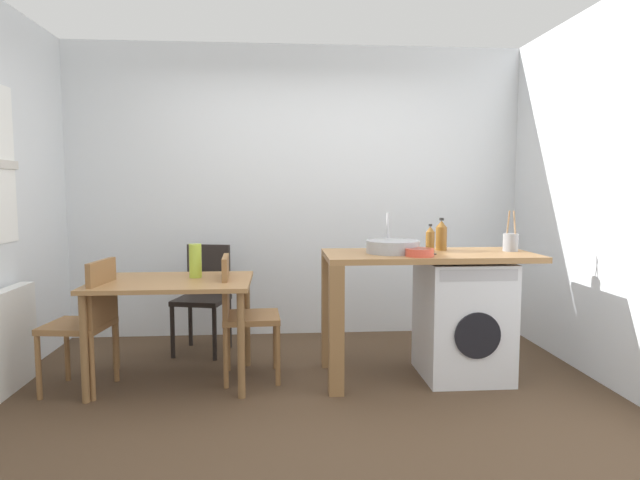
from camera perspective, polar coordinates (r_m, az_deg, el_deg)
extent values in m
plane|color=#4C3826|center=(3.63, -1.35, -16.85)|extent=(5.46, 5.46, 0.00)
cube|color=silver|center=(5.11, -2.43, 5.10)|extent=(4.60, 0.10, 2.70)
cube|color=silver|center=(4.09, 30.40, 4.29)|extent=(0.10, 3.80, 2.70)
cube|color=white|center=(4.22, -30.57, -9.42)|extent=(0.10, 0.80, 0.70)
cube|color=#9E7042|center=(3.94, -15.39, -4.32)|extent=(1.10, 0.76, 0.03)
cylinder|color=brown|center=(3.84, -23.69, -10.50)|extent=(0.05, 0.05, 0.71)
cylinder|color=brown|center=(3.63, -8.35, -10.98)|extent=(0.05, 0.05, 0.71)
cylinder|color=brown|center=(4.44, -20.86, -8.25)|extent=(0.05, 0.05, 0.71)
cylinder|color=brown|center=(4.27, -7.74, -8.49)|extent=(0.05, 0.05, 0.71)
cube|color=olive|center=(4.06, -24.28, -8.27)|extent=(0.45, 0.45, 0.04)
cube|color=olive|center=(3.94, -22.07, -5.26)|extent=(0.09, 0.38, 0.45)
cylinder|color=olive|center=(4.05, -27.65, -11.73)|extent=(0.04, 0.04, 0.45)
cylinder|color=olive|center=(4.35, -25.20, -10.46)|extent=(0.04, 0.04, 0.45)
cylinder|color=olive|center=(3.89, -22.98, -12.27)|extent=(0.04, 0.04, 0.45)
cylinder|color=olive|center=(4.20, -20.79, -10.88)|extent=(0.04, 0.04, 0.45)
cube|color=olive|center=(3.97, -7.26, -8.12)|extent=(0.42, 0.42, 0.04)
cube|color=olive|center=(3.93, -9.94, -4.96)|extent=(0.06, 0.38, 0.45)
cylinder|color=olive|center=(4.21, -4.74, -10.50)|extent=(0.04, 0.04, 0.45)
cylinder|color=olive|center=(3.86, -4.49, -11.95)|extent=(0.04, 0.04, 0.45)
cylinder|color=olive|center=(4.21, -9.73, -10.56)|extent=(0.04, 0.04, 0.45)
cylinder|color=olive|center=(3.86, -9.94, -12.02)|extent=(0.04, 0.04, 0.45)
cube|color=black|center=(4.65, -12.45, -6.22)|extent=(0.49, 0.49, 0.04)
cube|color=black|center=(4.77, -11.69, -3.16)|extent=(0.38, 0.13, 0.45)
cylinder|color=black|center=(4.47, -11.10, -9.62)|extent=(0.04, 0.04, 0.45)
cylinder|color=black|center=(4.61, -15.34, -9.26)|extent=(0.04, 0.04, 0.45)
cylinder|color=black|center=(4.80, -9.56, -8.56)|extent=(0.04, 0.04, 0.45)
cylinder|color=black|center=(4.93, -13.56, -8.27)|extent=(0.04, 0.04, 0.45)
cube|color=#9E7042|center=(3.96, 11.41, -1.61)|extent=(1.50, 0.68, 0.04)
cube|color=olive|center=(3.64, 1.73, -9.52)|extent=(0.10, 0.10, 0.88)
cube|color=olive|center=(4.20, 0.88, -7.49)|extent=(0.10, 0.10, 0.88)
cube|color=silver|center=(4.12, 14.84, -8.05)|extent=(0.60, 0.60, 0.86)
cylinder|color=black|center=(3.86, 16.33, -9.68)|extent=(0.32, 0.02, 0.32)
cube|color=#B2B2B7|center=(3.78, 16.46, -3.59)|extent=(0.54, 0.01, 0.08)
cylinder|color=#9EA0A5|center=(3.89, 7.71, -0.71)|extent=(0.38, 0.38, 0.09)
cylinder|color=#B2B2B7|center=(4.06, 7.20, 0.89)|extent=(0.02, 0.02, 0.28)
cylinder|color=brown|center=(4.03, 11.57, -0.17)|extent=(0.06, 0.06, 0.15)
cone|color=brown|center=(4.02, 11.60, 1.15)|extent=(0.06, 0.06, 0.04)
cylinder|color=#262626|center=(4.02, 11.60, 1.56)|extent=(0.03, 0.03, 0.02)
cylinder|color=brown|center=(4.13, 12.70, 0.15)|extent=(0.08, 0.08, 0.17)
cone|color=brown|center=(4.12, 12.74, 1.69)|extent=(0.08, 0.08, 0.05)
cylinder|color=#262626|center=(4.12, 12.75, 2.16)|extent=(0.03, 0.03, 0.02)
cylinder|color=#D84C38|center=(3.73, 10.50, -1.30)|extent=(0.19, 0.19, 0.05)
cylinder|color=maroon|center=(3.73, 10.50, -1.09)|extent=(0.16, 0.16, 0.03)
cylinder|color=gray|center=(4.22, 19.52, -0.24)|extent=(0.11, 0.11, 0.13)
cylinder|color=#99724C|center=(4.21, 19.30, 1.74)|extent=(0.01, 0.04, 0.18)
cylinder|color=#99724C|center=(4.20, 19.90, 1.72)|extent=(0.01, 0.05, 0.18)
cylinder|color=#A8C63D|center=(3.99, -13.05, -2.14)|extent=(0.09, 0.09, 0.24)
cube|color=#B2B2B7|center=(3.85, 11.11, -1.45)|extent=(0.15, 0.06, 0.01)
cube|color=#262628|center=(3.85, 11.11, -1.45)|extent=(0.15, 0.06, 0.01)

